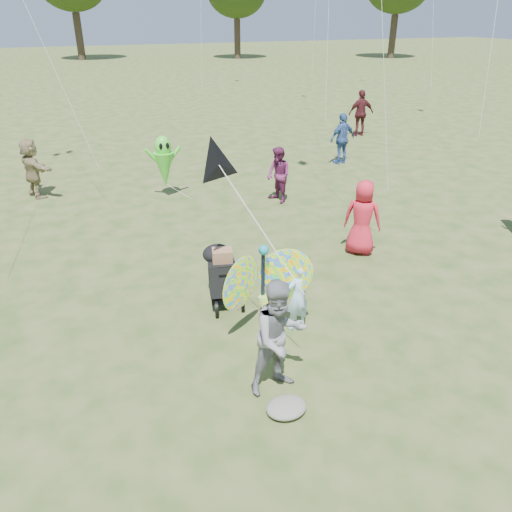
# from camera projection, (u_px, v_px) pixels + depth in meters

# --- Properties ---
(ground) EXTENTS (160.00, 160.00, 0.00)m
(ground) POSITION_uv_depth(u_px,v_px,m) (307.00, 359.00, 7.54)
(ground) COLOR #51592B
(ground) RESTS_ON ground
(child_girl) EXTENTS (0.49, 0.38, 1.19)m
(child_girl) POSITION_uv_depth(u_px,v_px,m) (297.00, 296.00, 8.04)
(child_girl) COLOR #B4DDFF
(child_girl) RESTS_ON ground
(adult_man) EXTENTS (0.87, 0.71, 1.67)m
(adult_man) POSITION_uv_depth(u_px,v_px,m) (280.00, 337.00, 6.63)
(adult_man) COLOR gray
(adult_man) RESTS_ON ground
(grey_bag) EXTENTS (0.55, 0.45, 0.17)m
(grey_bag) POSITION_uv_depth(u_px,v_px,m) (286.00, 407.00, 6.50)
(grey_bag) COLOR slate
(grey_bag) RESTS_ON ground
(crowd_a) EXTENTS (0.93, 0.91, 1.62)m
(crowd_a) POSITION_uv_depth(u_px,v_px,m) (362.00, 218.00, 10.53)
(crowd_a) COLOR red
(crowd_a) RESTS_ON ground
(crowd_c) EXTENTS (1.06, 0.58, 1.71)m
(crowd_c) POSITION_uv_depth(u_px,v_px,m) (342.00, 139.00, 16.86)
(crowd_c) COLOR #385A9B
(crowd_c) RESTS_ON ground
(crowd_d) EXTENTS (1.04, 1.60, 1.65)m
(crowd_d) POSITION_uv_depth(u_px,v_px,m) (32.00, 168.00, 13.79)
(crowd_d) COLOR #98855D
(crowd_d) RESTS_ON ground
(crowd_e) EXTENTS (0.68, 0.81, 1.51)m
(crowd_e) POSITION_uv_depth(u_px,v_px,m) (278.00, 175.00, 13.44)
(crowd_e) COLOR #67224D
(crowd_e) RESTS_ON ground
(crowd_h) EXTENTS (1.14, 0.59, 1.86)m
(crowd_h) POSITION_uv_depth(u_px,v_px,m) (361.00, 113.00, 20.66)
(crowd_h) COLOR #4C191E
(crowd_h) RESTS_ON ground
(jogging_stroller) EXTENTS (0.67, 1.11, 1.09)m
(jogging_stroller) POSITION_uv_depth(u_px,v_px,m) (221.00, 272.00, 8.76)
(jogging_stroller) COLOR black
(jogging_stroller) RESTS_ON ground
(butterfly_kite) EXTENTS (1.74, 0.75, 1.79)m
(butterfly_kite) POSITION_uv_depth(u_px,v_px,m) (265.00, 291.00, 7.76)
(butterfly_kite) COLOR orange
(butterfly_kite) RESTS_ON ground
(delta_kite_rig) EXTENTS (0.99, 2.13, 1.77)m
(delta_kite_rig) POSITION_uv_depth(u_px,v_px,m) (219.00, 165.00, 7.33)
(delta_kite_rig) COLOR black
(delta_kite_rig) RESTS_ON ground
(alien_kite) EXTENTS (1.12, 0.69, 1.74)m
(alien_kite) POSITION_uv_depth(u_px,v_px,m) (164.00, 164.00, 13.66)
(alien_kite) COLOR #4BD732
(alien_kite) RESTS_ON ground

